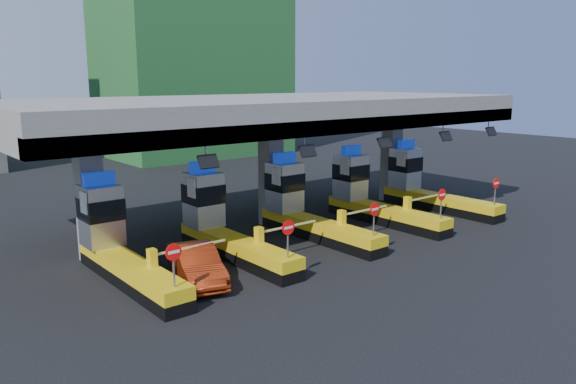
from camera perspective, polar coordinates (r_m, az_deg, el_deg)
ground at (r=29.15m, az=1.88°, el=-4.44°), size 120.00×120.00×0.00m
toll_canopy at (r=30.31m, az=-1.64°, el=7.96°), size 28.00×12.09×7.00m
toll_lane_far_left at (r=23.92m, az=-17.00°, el=-5.04°), size 4.43×8.00×4.16m
toll_lane_left at (r=26.11m, az=-6.81°, el=-3.23°), size 4.43×8.00×4.16m
toll_lane_center at (r=29.01m, az=1.54°, el=-1.67°), size 4.43×8.00×4.16m
toll_lane_right at (r=32.42m, az=8.25°, el=-0.38°), size 4.43×8.00×4.16m
toll_lane_far_right at (r=36.20m, az=13.62°, el=0.66°), size 4.43×8.00×4.16m
bg_building_scaffold at (r=61.51m, az=-9.77°, el=16.93°), size 18.00×12.00×28.00m
red_car at (r=22.80m, az=-9.28°, el=-7.25°), size 2.76×4.71×1.47m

